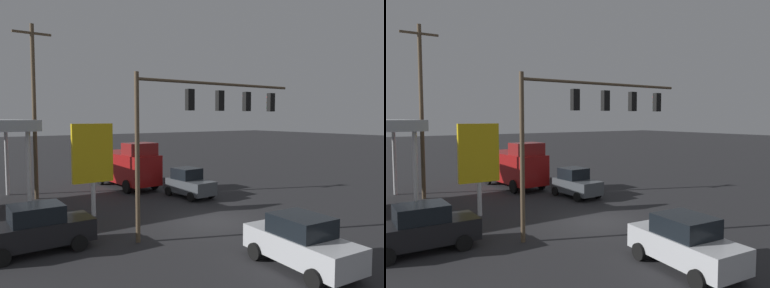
% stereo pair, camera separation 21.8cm
% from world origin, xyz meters
% --- Properties ---
extents(ground_plane, '(200.00, 200.00, 0.00)m').
position_xyz_m(ground_plane, '(0.00, 0.00, 0.00)').
color(ground_plane, '#262628').
extents(traffic_signal_assembly, '(9.33, 0.43, 7.40)m').
position_xyz_m(traffic_signal_assembly, '(1.06, 0.70, 5.67)').
color(traffic_signal_assembly, brown).
rests_on(traffic_signal_assembly, ground).
extents(utility_pole, '(2.40, 0.26, 11.51)m').
position_xyz_m(utility_pole, '(6.42, -10.99, 6.05)').
color(utility_pole, brown).
rests_on(utility_pole, ground).
extents(price_sign, '(2.27, 0.27, 5.11)m').
position_xyz_m(price_sign, '(4.82, -4.62, 3.37)').
color(price_sign, silver).
rests_on(price_sign, ground).
extents(hatchback_crossing, '(2.20, 3.92, 1.97)m').
position_xyz_m(hatchback_crossing, '(-2.34, -5.76, 0.95)').
color(hatchback_crossing, '#474C51').
rests_on(hatchback_crossing, ground).
extents(sedan_far, '(4.41, 2.08, 1.93)m').
position_xyz_m(sedan_far, '(8.66, -0.55, 0.95)').
color(sedan_far, black).
rests_on(sedan_far, ground).
extents(sedan_waiting, '(2.32, 4.52, 1.93)m').
position_xyz_m(sedan_waiting, '(1.18, 6.62, 0.95)').
color(sedan_waiting, silver).
rests_on(sedan_waiting, ground).
extents(delivery_truck, '(2.88, 6.92, 3.58)m').
position_xyz_m(delivery_truck, '(-0.36, -11.36, 1.69)').
color(delivery_truck, maroon).
rests_on(delivery_truck, ground).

